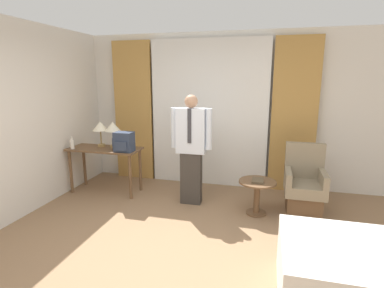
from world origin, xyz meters
The scene contains 16 objects.
ground_plane centered at (0.00, 0.00, 0.00)m, with size 16.00×16.00×0.00m, color #8C6B4C.
wall_back centered at (0.00, 2.65, 1.35)m, with size 10.00×0.06×2.70m.
curtain_sheer_center centered at (0.00, 2.52, 1.29)m, with size 2.08×0.06×2.58m.
curtain_drape_left centered at (-1.45, 2.52, 1.29)m, with size 0.74×0.06×2.58m.
curtain_drape_right centered at (1.45, 2.52, 1.29)m, with size 0.74×0.06×2.58m.
desk centered at (-1.60, 1.68, 0.64)m, with size 1.21×0.51×0.77m.
table_lamp_left centered at (-1.72, 1.79, 1.10)m, with size 0.26×0.26×0.43m.
table_lamp_right centered at (-1.49, 1.79, 1.10)m, with size 0.26×0.26×0.43m.
bottle_near_edge centered at (-2.09, 1.50, 0.85)m, with size 0.07×0.07×0.20m.
bottle_by_lamp centered at (-1.38, 1.61, 0.87)m, with size 0.06×0.06×0.25m.
backpack centered at (-1.17, 1.55, 0.92)m, with size 0.29×0.24×0.31m.
person centered at (-0.07, 1.58, 0.91)m, with size 0.63×0.21×1.68m.
armchair centered at (1.59, 1.72, 0.36)m, with size 0.56×0.59×0.98m.
side_table centered at (0.94, 1.43, 0.34)m, with size 0.53×0.53×0.50m.
book centered at (0.94, 1.42, 0.51)m, with size 0.16×0.23×0.03m.
bed_corner centered at (1.90, -0.20, 0.28)m, with size 1.40×1.00×0.55m.
Camera 1 is at (1.04, -2.68, 1.92)m, focal length 28.00 mm.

